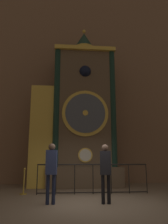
% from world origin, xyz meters
% --- Properties ---
extents(ground_plane, '(28.00, 28.00, 0.00)m').
position_xyz_m(ground_plane, '(0.00, 0.00, 0.00)').
color(ground_plane, '#75604C').
extents(cathedral_back_wall, '(24.00, 0.32, 15.44)m').
position_xyz_m(cathedral_back_wall, '(-0.09, 5.51, 7.71)').
color(cathedral_back_wall, '#846047').
rests_on(cathedral_back_wall, ground_plane).
extents(clock_tower, '(4.53, 1.76, 8.55)m').
position_xyz_m(clock_tower, '(-0.24, 4.06, 3.51)').
color(clock_tower, brown).
rests_on(clock_tower, ground_plane).
extents(railing_fence, '(4.40, 0.05, 1.15)m').
position_xyz_m(railing_fence, '(0.27, 1.83, 0.64)').
color(railing_fence, black).
rests_on(railing_fence, ground_plane).
extents(visitor_near, '(0.36, 0.25, 1.84)m').
position_xyz_m(visitor_near, '(-1.28, 0.01, 1.12)').
color(visitor_near, '#1B213A').
rests_on(visitor_near, ground_plane).
extents(visitor_far, '(0.37, 0.27, 1.81)m').
position_xyz_m(visitor_far, '(0.43, -0.07, 1.10)').
color(visitor_far, black).
rests_on(visitor_far, ground_plane).
extents(stanchion_post, '(0.28, 0.28, 1.00)m').
position_xyz_m(stanchion_post, '(-2.44, 1.97, 0.32)').
color(stanchion_post, '#B28E33').
rests_on(stanchion_post, ground_plane).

